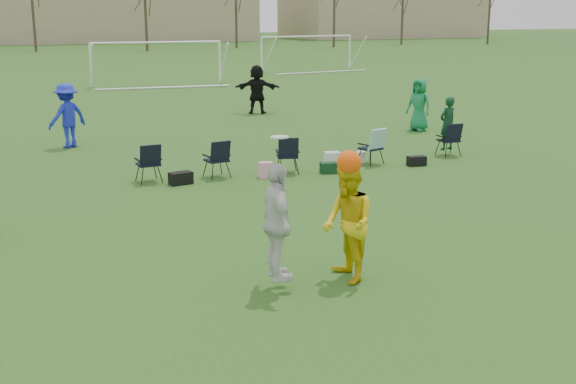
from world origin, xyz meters
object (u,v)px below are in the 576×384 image
goal_right (307,43)px  goal_mid (157,51)px  fielder_black (257,89)px  fielder_blue (67,116)px  center_contest (321,222)px  fielder_green_far (419,105)px

goal_right → goal_mid: bearing=-161.4°
fielder_black → goal_mid: size_ratio=0.27×
fielder_blue → center_contest: (2.31, -13.46, 0.02)m
fielder_blue → fielder_black: 9.44m
fielder_blue → goal_right: (18.84, 24.19, 0.94)m
fielder_blue → fielder_black: fielder_black is taller
fielder_blue → center_contest: 13.66m
goal_mid → fielder_green_far: bearing=-71.9°
fielder_green_far → goal_mid: goal_mid is taller
center_contest → fielder_green_far: bearing=52.0°
fielder_green_far → center_contest: bearing=-65.4°
fielder_blue → center_contest: size_ratio=0.84×
goal_mid → goal_right: (12.00, 6.00, 0.00)m
fielder_black → fielder_green_far: bearing=145.4°
fielder_blue → goal_mid: size_ratio=0.27×
fielder_black → goal_right: goal_right is taller
fielder_black → goal_mid: (-1.19, 13.22, 0.93)m
fielder_green_far → goal_mid: 20.20m
goal_mid → fielder_blue: bearing=-106.6°
goal_mid → goal_right: bearing=30.6°
fielder_blue → fielder_green_far: size_ratio=1.08×
fielder_green_far → fielder_black: bearing=-177.0°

